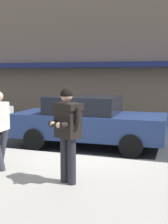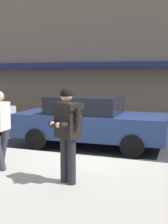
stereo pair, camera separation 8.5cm
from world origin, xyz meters
TOP-DOWN VIEW (x-y plane):
  - ground_plane at (0.00, 0.00)m, footprint 80.00×80.00m
  - sidewalk at (1.00, -2.85)m, footprint 32.00×5.30m
  - curb_paint_line at (1.00, 0.05)m, footprint 28.00×0.12m
  - parked_sedan_mid at (-0.41, 1.26)m, footprint 4.57×2.07m
  - man_texting_on_phone at (0.37, -2.22)m, footprint 0.62×0.65m

SIDE VIEW (x-z plane):
  - ground_plane at x=0.00m, z-range 0.00..0.00m
  - curb_paint_line at x=1.00m, z-range 0.00..0.01m
  - sidewalk at x=1.00m, z-range 0.00..0.14m
  - parked_sedan_mid at x=-0.41m, z-range 0.02..1.56m
  - man_texting_on_phone at x=0.37m, z-range 0.35..2.15m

